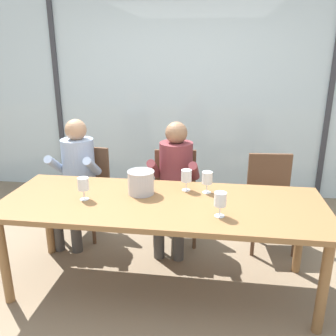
% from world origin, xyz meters
% --- Properties ---
extents(ground, '(14.00, 14.00, 0.00)m').
position_xyz_m(ground, '(0.00, 1.00, 0.00)').
color(ground, '#847056').
extents(window_glass_panel, '(7.64, 0.03, 2.60)m').
position_xyz_m(window_glass_panel, '(0.00, 2.11, 1.30)').
color(window_glass_panel, silver).
rests_on(window_glass_panel, ground).
extents(window_mullion_left, '(0.06, 0.06, 2.60)m').
position_xyz_m(window_mullion_left, '(-1.72, 2.09, 1.30)').
color(window_mullion_left, '#38383D').
rests_on(window_mullion_left, ground).
extents(window_mullion_right, '(0.06, 0.06, 2.60)m').
position_xyz_m(window_mullion_right, '(1.72, 2.09, 1.30)').
color(window_mullion_right, '#38383D').
rests_on(window_mullion_right, ground).
extents(hillside_vineyard, '(13.64, 2.40, 1.54)m').
position_xyz_m(hillside_vineyard, '(0.00, 6.39, 0.77)').
color(hillside_vineyard, '#386633').
rests_on(hillside_vineyard, ground).
extents(dining_table, '(2.44, 0.91, 0.74)m').
position_xyz_m(dining_table, '(0.00, 0.00, 0.67)').
color(dining_table, olive).
rests_on(dining_table, ground).
extents(chair_near_curtain, '(0.49, 0.49, 0.88)m').
position_xyz_m(chair_near_curtain, '(-0.93, 0.87, 0.51)').
color(chair_near_curtain, brown).
rests_on(chair_near_curtain, ground).
extents(chair_left_of_center, '(0.49, 0.49, 0.88)m').
position_xyz_m(chair_left_of_center, '(-0.00, 0.87, 0.51)').
color(chair_left_of_center, brown).
rests_on(chair_left_of_center, ground).
extents(chair_center, '(0.48, 0.48, 0.88)m').
position_xyz_m(chair_center, '(0.93, 0.86, 0.51)').
color(chair_center, brown).
rests_on(chair_center, ground).
extents(person_pale_blue_shirt, '(0.46, 0.61, 1.20)m').
position_xyz_m(person_pale_blue_shirt, '(-0.97, 0.73, 0.69)').
color(person_pale_blue_shirt, '#9EB2D1').
rests_on(person_pale_blue_shirt, ground).
extents(person_maroon_top, '(0.47, 0.62, 1.20)m').
position_xyz_m(person_maroon_top, '(0.01, 0.73, 0.69)').
color(person_maroon_top, brown).
rests_on(person_maroon_top, ground).
extents(ice_bucket_primary, '(0.21, 0.21, 0.19)m').
position_xyz_m(ice_bucket_primary, '(-0.18, 0.13, 0.84)').
color(ice_bucket_primary, '#B7B7BC').
rests_on(ice_bucket_primary, dining_table).
extents(wine_glass_by_left_taster, '(0.08, 0.08, 0.17)m').
position_xyz_m(wine_glass_by_left_taster, '(0.33, 0.22, 0.86)').
color(wine_glass_by_left_taster, silver).
rests_on(wine_glass_by_left_taster, dining_table).
extents(wine_glass_near_bucket, '(0.08, 0.08, 0.17)m').
position_xyz_m(wine_glass_near_bucket, '(0.16, 0.25, 0.86)').
color(wine_glass_near_bucket, silver).
rests_on(wine_glass_near_bucket, dining_table).
extents(wine_glass_center_pour, '(0.08, 0.08, 0.17)m').
position_xyz_m(wine_glass_center_pour, '(0.43, -0.20, 0.87)').
color(wine_glass_center_pour, silver).
rests_on(wine_glass_center_pour, dining_table).
extents(wine_glass_by_right_taster, '(0.08, 0.08, 0.17)m').
position_xyz_m(wine_glass_by_right_taster, '(-0.59, -0.05, 0.86)').
color(wine_glass_by_right_taster, silver).
rests_on(wine_glass_by_right_taster, dining_table).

